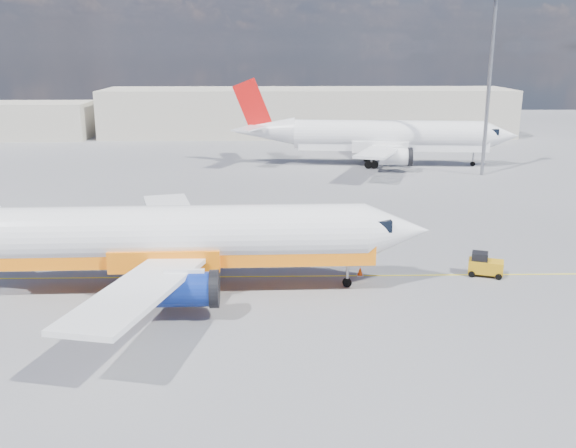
{
  "coord_description": "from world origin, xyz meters",
  "views": [
    {
      "loc": [
        -0.96,
        -37.83,
        14.99
      ],
      "look_at": [
        0.01,
        3.64,
        3.5
      ],
      "focal_mm": 40.0,
      "sensor_mm": 36.0,
      "label": 1
    }
  ],
  "objects_px": {
    "main_jet": "(166,237)",
    "second_jet": "(379,137)",
    "traffic_cone": "(360,271)",
    "gse_tug": "(485,265)"
  },
  "relations": [
    {
      "from": "main_jet",
      "to": "second_jet",
      "type": "bearing_deg",
      "value": 63.81
    },
    {
      "from": "second_jet",
      "to": "traffic_cone",
      "type": "bearing_deg",
      "value": -95.34
    },
    {
      "from": "main_jet",
      "to": "second_jet",
      "type": "relative_size",
      "value": 0.94
    },
    {
      "from": "main_jet",
      "to": "gse_tug",
      "type": "height_order",
      "value": "main_jet"
    },
    {
      "from": "second_jet",
      "to": "gse_tug",
      "type": "xyz_separation_m",
      "value": [
        0.48,
        -42.2,
        -2.97
      ]
    },
    {
      "from": "traffic_cone",
      "to": "gse_tug",
      "type": "bearing_deg",
      "value": -0.98
    },
    {
      "from": "main_jet",
      "to": "gse_tug",
      "type": "relative_size",
      "value": 13.69
    },
    {
      "from": "second_jet",
      "to": "traffic_cone",
      "type": "relative_size",
      "value": 58.26
    },
    {
      "from": "second_jet",
      "to": "gse_tug",
      "type": "distance_m",
      "value": 42.31
    },
    {
      "from": "main_jet",
      "to": "second_jet",
      "type": "distance_m",
      "value": 48.89
    }
  ]
}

